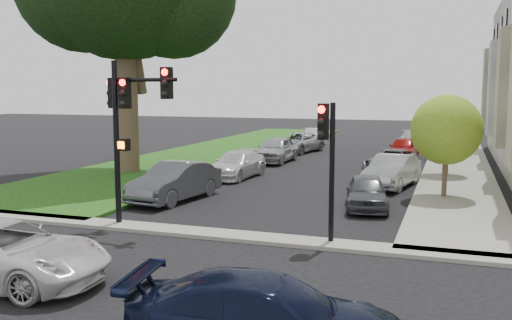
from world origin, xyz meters
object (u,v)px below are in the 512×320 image
(traffic_signal_main, at_px, (128,113))
(car_parked_6, at_px, (236,165))
(small_tree_a, at_px, (446,130))
(car_parked_2, at_px, (391,162))
(car_parked_3, at_px, (404,148))
(car_parked_8, at_px, (296,142))
(traffic_signal_secondary, at_px, (327,146))
(car_parked_9, at_px, (315,137))
(car_parked_7, at_px, (276,149))
(small_tree_b, at_px, (448,130))
(car_parked_4, at_px, (413,140))
(car_cross_near, at_px, (1,253))
(car_parked_1, at_px, (392,171))
(small_tree_c, at_px, (450,121))
(car_cross_far, at_px, (268,319))
(car_parked_5, at_px, (175,182))
(car_parked_0, at_px, (367,192))

(traffic_signal_main, relative_size, car_parked_6, 1.18)
(small_tree_a, distance_m, car_parked_2, 7.25)
(car_parked_3, xyz_separation_m, car_parked_8, (-7.48, 1.39, 0.00))
(traffic_signal_main, distance_m, traffic_signal_secondary, 6.55)
(car_parked_2, xyz_separation_m, car_parked_9, (-7.20, 12.95, 0.05))
(car_parked_7, bearing_deg, traffic_signal_main, -87.61)
(car_parked_9, bearing_deg, car_parked_8, -100.91)
(small_tree_b, xyz_separation_m, car_parked_4, (-2.57, 12.93, -1.71))
(small_tree_b, height_order, car_parked_2, small_tree_b)
(car_cross_near, xyz_separation_m, car_parked_1, (7.15, 16.17, 0.02))
(car_parked_3, height_order, car_parked_9, car_parked_3)
(traffic_signal_main, bearing_deg, traffic_signal_secondary, -0.38)
(car_parked_8, bearing_deg, car_parked_1, -46.30)
(car_parked_2, distance_m, car_parked_7, 7.66)
(small_tree_b, bearing_deg, small_tree_c, 90.00)
(traffic_signal_secondary, bearing_deg, car_parked_2, 88.81)
(car_cross_near, distance_m, car_parked_9, 33.30)
(car_cross_near, xyz_separation_m, car_parked_3, (6.75, 27.22, -0.01))
(car_cross_far, relative_size, car_parked_8, 0.95)
(car_parked_4, bearing_deg, traffic_signal_main, -109.89)
(traffic_signal_secondary, relative_size, car_cross_far, 0.85)
(car_parked_4, bearing_deg, small_tree_b, -84.33)
(traffic_signal_secondary, relative_size, car_parked_1, 0.91)
(car_parked_1, xyz_separation_m, car_parked_5, (-7.88, -6.07, 0.03))
(car_parked_6, bearing_deg, small_tree_a, -9.68)
(car_parked_6, height_order, car_parked_9, car_parked_9)
(car_cross_far, bearing_deg, car_parked_6, 15.48)
(car_parked_7, bearing_deg, small_tree_a, -40.95)
(traffic_signal_secondary, relative_size, car_parked_3, 0.99)
(car_cross_far, height_order, car_parked_5, car_parked_5)
(small_tree_b, height_order, car_parked_0, small_tree_b)
(traffic_signal_secondary, relative_size, car_parked_5, 0.87)
(car_parked_3, xyz_separation_m, car_parked_5, (-7.48, -17.12, 0.07))
(car_parked_4, bearing_deg, car_parked_5, -113.83)
(small_tree_c, xyz_separation_m, traffic_signal_secondary, (-3.08, -22.50, 0.42))
(small_tree_b, xyz_separation_m, small_tree_c, (0.00, 7.93, 0.04))
(small_tree_c, distance_m, car_cross_near, 29.80)
(small_tree_c, relative_size, traffic_signal_main, 0.68)
(car_cross_near, xyz_separation_m, car_parked_5, (-0.73, 10.10, 0.06))
(car_parked_5, bearing_deg, car_cross_near, -78.14)
(car_parked_5, bearing_deg, car_parked_8, 97.72)
(car_parked_6, bearing_deg, car_parked_3, 59.89)
(car_parked_1, height_order, car_parked_7, car_parked_7)
(traffic_signal_main, relative_size, car_cross_far, 1.11)
(small_tree_b, height_order, car_parked_4, small_tree_b)
(car_parked_2, xyz_separation_m, car_parked_5, (-7.41, -10.24, 0.12))
(small_tree_b, bearing_deg, small_tree_a, -90.00)
(traffic_signal_main, relative_size, car_parked_9, 1.27)
(car_cross_far, relative_size, car_parked_2, 1.03)
(small_tree_c, distance_m, car_parked_2, 8.53)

